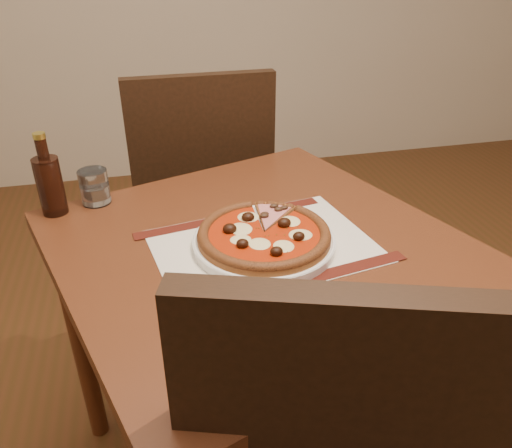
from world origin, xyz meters
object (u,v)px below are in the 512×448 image
at_px(pizza, 264,234).
at_px(chair_far, 201,187).
at_px(water_glass, 94,187).
at_px(table, 258,279).
at_px(plate, 264,242).
at_px(bottle, 50,183).

bearing_deg(pizza, chair_far, 93.38).
height_order(chair_far, water_glass, chair_far).
distance_m(chair_far, water_glass, 0.59).
height_order(table, pizza, pizza).
xyz_separation_m(chair_far, plate, (0.04, -0.73, 0.21)).
relative_size(table, pizza, 3.68).
distance_m(pizza, water_glass, 0.45).
relative_size(chair_far, bottle, 4.96).
bearing_deg(table, pizza, -76.24).
distance_m(table, plate, 0.12).
xyz_separation_m(plate, water_glass, (-0.35, 0.29, 0.03)).
bearing_deg(plate, water_glass, 140.18).
bearing_deg(chair_far, bottle, 49.11).
distance_m(water_glass, bottle, 0.10).
xyz_separation_m(chair_far, pizza, (0.04, -0.73, 0.23)).
xyz_separation_m(chair_far, bottle, (-0.40, -0.47, 0.27)).
bearing_deg(chair_far, water_glass, 54.51).
bearing_deg(table, plate, -75.72).
xyz_separation_m(plate, bottle, (-0.44, 0.26, 0.07)).
bearing_deg(chair_far, table, 92.01).
bearing_deg(bottle, plate, -30.49).
bearing_deg(bottle, water_glass, 18.67).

